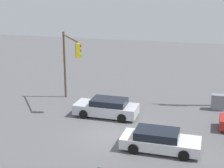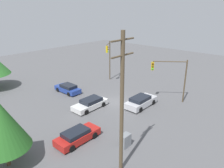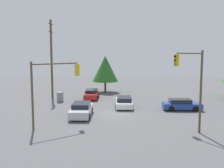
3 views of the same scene
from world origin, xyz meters
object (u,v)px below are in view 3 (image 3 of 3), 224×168
sedan_red (92,94)px  sedan_white (124,102)px  sedan_silver (81,110)px  electrical_cabinet (60,97)px  sedan_blue (182,105)px  traffic_signal_cross (191,77)px  traffic_signal_main (52,81)px

sedan_red → sedan_white: (5.67, 4.32, 0.00)m
sedan_silver → electrical_cabinet: bearing=-64.6°
sedan_blue → electrical_cabinet: size_ratio=3.41×
sedan_red → electrical_cabinet: electrical_cabinet is taller
sedan_white → traffic_signal_cross: size_ratio=0.70×
sedan_white → traffic_signal_main: traffic_signal_main is taller
sedan_white → traffic_signal_main: (8.30, -6.35, 3.37)m
sedan_white → traffic_signal_cross: traffic_signal_cross is taller
traffic_signal_main → sedan_white: bearing=14.9°
sedan_red → traffic_signal_cross: traffic_signal_cross is taller
sedan_silver → sedan_white: bearing=-133.5°
sedan_blue → traffic_signal_cross: bearing=-8.1°
traffic_signal_main → traffic_signal_cross: traffic_signal_cross is taller
traffic_signal_cross → electrical_cabinet: size_ratio=5.37×
electrical_cabinet → sedan_blue: bearing=72.0°
sedan_red → traffic_signal_cross: size_ratio=0.66×
sedan_white → sedan_blue: bearing=-12.5°
traffic_signal_cross → sedan_blue: bearing=-41.1°
traffic_signal_cross → traffic_signal_main: bearing=52.9°
sedan_silver → sedan_red: size_ratio=1.06×
sedan_red → traffic_signal_main: traffic_signal_main is taller
electrical_cabinet → traffic_signal_cross: bearing=47.1°
traffic_signal_main → electrical_cabinet: (-11.62, -1.80, -3.36)m
sedan_red → electrical_cabinet: bearing=31.5°
sedan_blue → traffic_signal_main: 14.84m
sedan_blue → traffic_signal_cross: (7.73, -1.10, 3.87)m
traffic_signal_main → sedan_blue: bearing=-9.1°
sedan_silver → sedan_blue: (-3.22, 10.73, -0.06)m
sedan_white → traffic_signal_cross: bearing=-60.1°
sedan_silver → traffic_signal_cross: 11.30m
sedan_blue → sedan_red: size_ratio=0.96×
traffic_signal_cross → sedan_silver: bearing=31.9°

